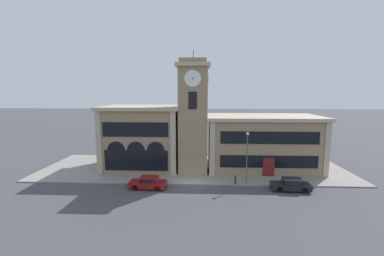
{
  "coord_description": "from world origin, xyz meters",
  "views": [
    {
      "loc": [
        1.33,
        -29.44,
        10.97
      ],
      "look_at": [
        -0.08,
        3.42,
        6.47
      ],
      "focal_mm": 24.0,
      "sensor_mm": 36.0,
      "label": 1
    }
  ],
  "objects_px": {
    "street_lamp": "(247,150)",
    "bollard": "(235,180)",
    "parked_car_near": "(148,182)",
    "parked_car_mid": "(291,184)"
  },
  "relations": [
    {
      "from": "street_lamp",
      "to": "bollard",
      "type": "relative_size",
      "value": 5.85
    },
    {
      "from": "parked_car_near",
      "to": "bollard",
      "type": "height_order",
      "value": "parked_car_near"
    },
    {
      "from": "parked_car_near",
      "to": "street_lamp",
      "type": "bearing_deg",
      "value": -167.41
    },
    {
      "from": "bollard",
      "to": "street_lamp",
      "type": "bearing_deg",
      "value": 17.87
    },
    {
      "from": "parked_car_mid",
      "to": "street_lamp",
      "type": "bearing_deg",
      "value": -18.44
    },
    {
      "from": "parked_car_near",
      "to": "parked_car_mid",
      "type": "height_order",
      "value": "parked_car_mid"
    },
    {
      "from": "parked_car_near",
      "to": "parked_car_mid",
      "type": "relative_size",
      "value": 0.99
    },
    {
      "from": "parked_car_near",
      "to": "street_lamp",
      "type": "distance_m",
      "value": 12.22
    },
    {
      "from": "bollard",
      "to": "parked_car_near",
      "type": "bearing_deg",
      "value": -171.98
    },
    {
      "from": "parked_car_mid",
      "to": "bollard",
      "type": "distance_m",
      "value": 6.24
    }
  ]
}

